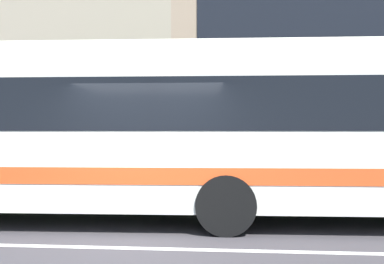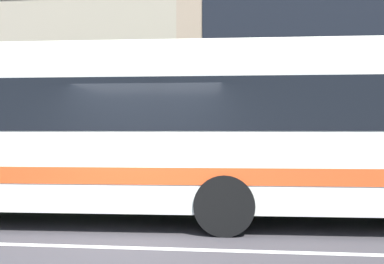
% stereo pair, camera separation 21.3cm
% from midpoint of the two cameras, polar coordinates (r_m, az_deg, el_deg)
% --- Properties ---
extents(ground_plane, '(160.00, 160.00, 0.00)m').
position_cam_midpoint_polar(ground_plane, '(7.26, -7.53, -13.54)').
color(ground_plane, '#3C383C').
extents(lane_centre_line, '(60.00, 0.16, 0.01)m').
position_cam_midpoint_polar(lane_centre_line, '(7.26, -7.53, -13.51)').
color(lane_centre_line, silver).
rests_on(lane_centre_line, ground_plane).
extents(hedge_row_far, '(16.06, 1.10, 0.89)m').
position_cam_midpoint_polar(hedge_row_far, '(12.55, 8.91, -5.68)').
color(hedge_row_far, '#295A21').
rests_on(hedge_row_far, ground_plane).
extents(transit_bus, '(11.96, 3.03, 3.26)m').
position_cam_midpoint_polar(transit_bus, '(9.10, -1.37, 0.63)').
color(transit_bus, white).
rests_on(transit_bus, ground_plane).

